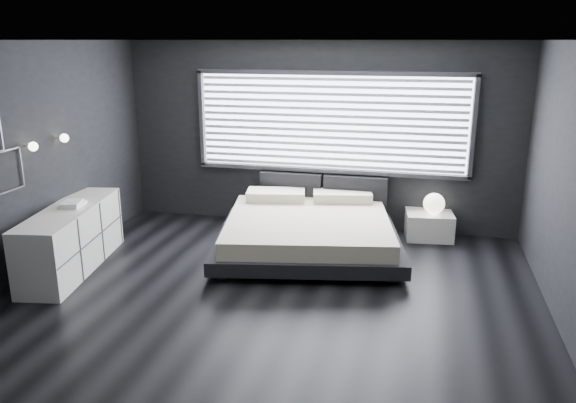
# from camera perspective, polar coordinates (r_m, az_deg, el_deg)

# --- Properties ---
(room) EXTENTS (6.04, 6.00, 2.80)m
(room) POSITION_cam_1_polar(r_m,az_deg,el_deg) (5.93, -1.94, 2.43)
(room) COLOR black
(room) RESTS_ON ground
(window) EXTENTS (4.14, 0.09, 1.52)m
(window) POSITION_cam_1_polar(r_m,az_deg,el_deg) (8.44, 4.32, 7.95)
(window) COLOR white
(window) RESTS_ON ground
(headboard) EXTENTS (1.96, 0.16, 0.52)m
(headboard) POSITION_cam_1_polar(r_m,az_deg,el_deg) (8.61, 3.54, 1.05)
(headboard) COLOR black
(headboard) RESTS_ON ground
(sconce_near) EXTENTS (0.18, 0.11, 0.11)m
(sconce_near) POSITION_cam_1_polar(r_m,az_deg,el_deg) (7.24, -24.49, 5.11)
(sconce_near) COLOR silver
(sconce_near) RESTS_ON ground
(sconce_far) EXTENTS (0.18, 0.11, 0.11)m
(sconce_far) POSITION_cam_1_polar(r_m,az_deg,el_deg) (7.72, -21.79, 6.01)
(sconce_far) COLOR silver
(sconce_far) RESTS_ON ground
(wall_art_lower) EXTENTS (0.01, 0.48, 0.48)m
(wall_art_lower) POSITION_cam_1_polar(r_m,az_deg,el_deg) (7.08, -26.58, 2.80)
(wall_art_lower) COLOR #47474C
(wall_art_lower) RESTS_ON ground
(bed) EXTENTS (2.83, 2.74, 0.63)m
(bed) POSITION_cam_1_polar(r_m,az_deg,el_deg) (7.71, 2.06, -2.89)
(bed) COLOR black
(bed) RESTS_ON ground
(nightstand) EXTENTS (0.72, 0.63, 0.39)m
(nightstand) POSITION_cam_1_polar(r_m,az_deg,el_deg) (8.46, 14.12, -2.35)
(nightstand) COLOR white
(nightstand) RESTS_ON ground
(orb_lamp) EXTENTS (0.30, 0.30, 0.30)m
(orb_lamp) POSITION_cam_1_polar(r_m,az_deg,el_deg) (8.32, 14.62, -0.21)
(orb_lamp) COLOR white
(orb_lamp) RESTS_ON nightstand
(dresser) EXTENTS (0.89, 2.06, 0.80)m
(dresser) POSITION_cam_1_polar(r_m,az_deg,el_deg) (7.57, -21.09, -3.52)
(dresser) COLOR white
(dresser) RESTS_ON ground
(book_stack) EXTENTS (0.30, 0.37, 0.07)m
(book_stack) POSITION_cam_1_polar(r_m,az_deg,el_deg) (7.51, -21.07, -0.22)
(book_stack) COLOR white
(book_stack) RESTS_ON dresser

